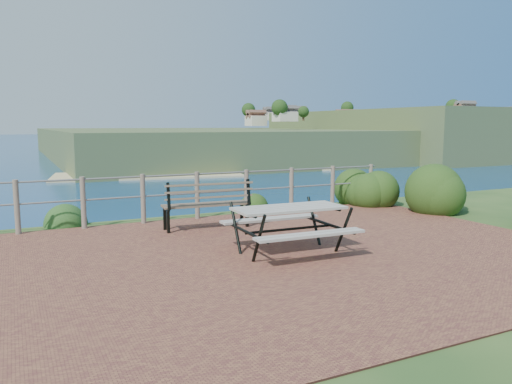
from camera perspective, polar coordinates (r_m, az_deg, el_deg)
ground at (r=7.70m, az=1.71°, el=-7.37°), size 10.00×7.00×0.12m
ocean at (r=206.61m, az=-25.28°, el=6.41°), size 1200.00×1200.00×0.00m
safety_railing at (r=10.61m, az=-6.74°, el=-0.09°), size 9.40×0.10×1.00m
distant_bay at (r=273.74m, az=14.18°, el=6.73°), size 290.00×232.36×24.00m
picnic_table at (r=7.77m, az=3.77°, el=-3.74°), size 1.73×1.49×0.72m
park_bench at (r=9.60m, az=-5.70°, el=-0.59°), size 1.71×0.54×0.95m
shrub_right_front at (r=12.51m, az=20.79°, el=-2.01°), size 1.53×1.53×2.17m
shrub_right_edge at (r=12.98m, az=12.71°, el=-1.36°), size 1.08×1.08×1.55m
shrub_lip_west at (r=10.62m, az=-20.83°, el=-3.68°), size 0.85×0.85×0.62m
shrub_lip_east at (r=12.22m, az=-0.01°, el=-1.73°), size 0.73×0.73×0.45m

